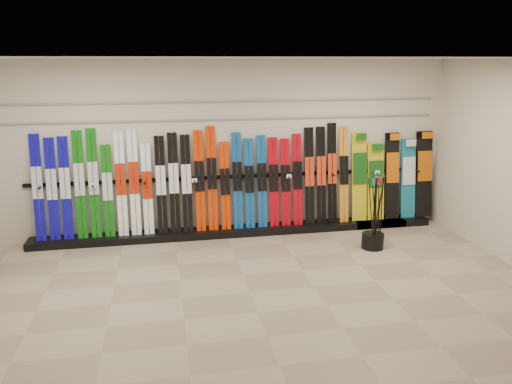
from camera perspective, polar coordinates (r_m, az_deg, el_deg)
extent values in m
plane|color=gray|center=(6.73, -0.72, -11.38)|extent=(8.00, 8.00, 0.00)
plane|color=beige|center=(8.64, -3.70, 4.99)|extent=(8.00, 0.00, 8.00)
plane|color=silver|center=(6.04, -0.82, 15.08)|extent=(8.00, 8.00, 0.00)
cube|color=black|center=(8.82, -1.91, -4.45)|extent=(8.00, 0.40, 0.12)
cube|color=#0F0BA4|center=(8.76, -23.68, 0.43)|extent=(0.17, 0.26, 1.72)
cube|color=#0F0BA4|center=(8.72, -22.28, 0.28)|extent=(0.17, 0.25, 1.66)
cube|color=#0F0BA4|center=(8.68, -20.94, 0.40)|extent=(0.17, 0.26, 1.67)
cube|color=#0F6B10|center=(8.64, -19.50, 0.77)|extent=(0.17, 0.27, 1.76)
cube|color=#0F6B10|center=(8.60, -18.05, 0.93)|extent=(0.17, 0.27, 1.79)
cube|color=#0F6B10|center=(8.59, -16.58, 0.11)|extent=(0.17, 0.23, 1.52)
cube|color=white|center=(8.56, -15.17, 0.86)|extent=(0.17, 0.26, 1.73)
cube|color=white|center=(8.55, -13.75, 1.03)|extent=(0.17, 0.27, 1.75)
cube|color=white|center=(8.55, -12.32, 0.30)|extent=(0.17, 0.23, 1.52)
cube|color=black|center=(8.54, -10.81, 0.79)|extent=(0.17, 0.25, 1.64)
cube|color=black|center=(8.54, -9.36, 1.01)|extent=(0.17, 0.26, 1.69)
cube|color=black|center=(8.55, -7.94, 0.95)|extent=(0.17, 0.25, 1.65)
cube|color=#E42F00|center=(8.56, -6.46, 1.25)|extent=(0.17, 0.26, 1.71)
cube|color=#E42F00|center=(8.57, -5.06, 1.53)|extent=(0.17, 0.27, 1.78)
cube|color=#E42F00|center=(8.61, -3.56, 0.69)|extent=(0.17, 0.23, 1.51)
cube|color=#0E4E91|center=(8.63, -2.14, 1.26)|extent=(0.17, 0.25, 1.66)
cube|color=#0E4E91|center=(8.67, -0.77, 0.98)|extent=(0.17, 0.24, 1.55)
cube|color=#0E4E91|center=(8.71, 0.67, 1.21)|extent=(0.17, 0.25, 1.60)
cube|color=#C00211|center=(8.75, 2.02, 1.12)|extent=(0.17, 0.24, 1.56)
cube|color=#C00211|center=(8.80, 3.39, 1.11)|extent=(0.17, 0.24, 1.54)
cube|color=#C00211|center=(8.86, 4.76, 1.41)|extent=(0.17, 0.25, 1.61)
cube|color=black|center=(8.91, 6.11, 1.80)|extent=(0.17, 0.26, 1.71)
cube|color=black|center=(8.98, 7.44, 1.88)|extent=(0.17, 0.26, 1.72)
cube|color=black|center=(9.04, 8.69, 2.12)|extent=(0.17, 0.27, 1.78)
cube|color=orange|center=(9.12, 10.00, 1.95)|extent=(0.17, 0.26, 1.71)
cube|color=gold|center=(9.25, 11.71, 1.70)|extent=(0.28, 0.25, 1.60)
cube|color=gold|center=(9.39, 13.52, 1.17)|extent=(0.31, 0.22, 1.40)
cube|color=black|center=(9.51, 15.28, 1.77)|extent=(0.27, 0.24, 1.58)
cube|color=#14728C|center=(9.66, 16.98, 1.48)|extent=(0.27, 0.23, 1.46)
cube|color=black|center=(9.81, 18.65, 1.93)|extent=(0.32, 0.24, 1.59)
cylinder|color=black|center=(8.38, 13.19, -5.45)|extent=(0.36, 0.36, 0.25)
cylinder|color=black|center=(8.15, 13.70, -2.46)|extent=(0.11, 0.13, 1.17)
cylinder|color=black|center=(8.25, 13.38, -2.23)|extent=(0.12, 0.14, 1.17)
cylinder|color=black|center=(8.25, 13.30, -2.21)|extent=(0.02, 0.03, 1.18)
cylinder|color=black|center=(8.31, 14.14, -2.15)|extent=(0.08, 0.11, 1.18)
cylinder|color=black|center=(8.20, 13.85, -2.36)|extent=(0.09, 0.07, 1.18)
cylinder|color=black|center=(8.20, 13.52, -2.33)|extent=(0.02, 0.07, 1.18)
cylinder|color=black|center=(8.21, 13.84, -2.33)|extent=(0.11, 0.06, 1.18)
cylinder|color=black|center=(8.11, 13.03, -2.50)|extent=(0.15, 0.08, 1.17)
cylinder|color=black|center=(8.20, 13.42, -2.34)|extent=(0.07, 0.09, 1.18)
cube|color=gray|center=(8.55, -3.74, 8.27)|extent=(7.60, 0.02, 0.03)
cube|color=gray|center=(8.52, -3.77, 10.28)|extent=(7.60, 0.02, 0.03)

